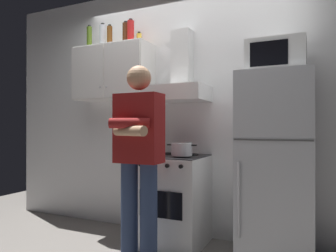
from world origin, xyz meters
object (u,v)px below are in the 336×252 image
Objects in this scene: range_hood at (179,82)px; bottle_vodka_clear at (103,37)px; upper_cabinet at (113,73)px; refrigerator at (276,167)px; bottle_olive_oil at (89,37)px; bottle_beer_brown at (110,36)px; stove_oven at (174,199)px; person_standing at (138,157)px; bottle_rum_dark at (126,34)px; bottle_spice_jar at (139,38)px; cooking_pot at (182,149)px; bottle_soda_red at (131,32)px; microwave at (276,57)px.

bottle_vodka_clear reaches higher than range_hood.
bottle_vodka_clear is (-0.17, 0.04, 0.44)m from upper_cabinet.
refrigerator is 2.48m from bottle_olive_oil.
stove_oven is at bearing -7.72° from bottle_beer_brown.
stove_oven is 0.53× the size of person_standing.
bottle_rum_dark is at bearing 16.69° from bottle_beer_brown.
bottle_spice_jar is (-0.47, 0.14, 1.67)m from stove_oven.
cooking_pot is at bearing -62.12° from range_hood.
bottle_olive_oil is at bearing -173.95° from upper_cabinet.
stove_oven is 2.02m from bottle_vodka_clear.
bottle_olive_oil is 0.64m from bottle_spice_jar.
bottle_soda_red is (-1.51, 0.11, 1.38)m from refrigerator.
bottle_soda_red is (-0.56, 0.11, 1.75)m from stove_oven.
refrigerator is 2.38m from bottle_vodka_clear.
range_hood is 0.72m from cooking_pot.
refrigerator is 2.13m from bottle_rum_dark.
refrigerator is 2.25m from bottle_beer_brown.
refrigerator is 6.53× the size of bottle_beer_brown.
person_standing is (-0.05, -0.73, -0.70)m from range_hood.
bottle_rum_dark is at bearing 176.50° from range_hood.
bottle_vodka_clear reaches higher than upper_cabinet.
bottle_olive_oil is (-0.31, -0.03, 0.43)m from upper_cabinet.
bottle_rum_dark is 0.11m from bottle_soda_red.
range_hood is 0.47× the size of refrigerator.
cooking_pot is 1.44m from bottle_soda_red.
bottle_beer_brown is 1.97× the size of bottle_spice_jar.
cooking_pot is 1.77m from bottle_olive_oil.
bottle_vodka_clear is at bearing 175.08° from refrigerator.
refrigerator reaches higher than stove_oven.
stove_oven is at bearing -14.18° from bottle_rum_dark.
microwave is 1.68m from bottle_rum_dark.
stove_oven is 2.07m from bottle_olive_oil.
refrigerator is at bearing -5.63° from bottle_spice_jar.
microwave is 1.79× the size of bottle_olive_oil.
range_hood is 1.01m from bottle_beer_brown.
cooking_pot reaches higher than stove_oven.
bottle_vodka_clear reaches higher than refrigerator.
microwave is 1.78× the size of bottle_soda_red.
upper_cabinet is 1.20× the size of range_hood.
cooking_pot is (0.13, -0.12, 0.50)m from stove_oven.
bottle_rum_dark is 2.20× the size of bottle_spice_jar.
stove_oven is 1.82× the size of microwave.
bottle_vodka_clear reaches higher than bottle_beer_brown.
person_standing is (-0.05, -0.61, 0.47)m from stove_oven.
stove_oven is at bearing -178.85° from microwave.
range_hood is 2.55× the size of bottle_vodka_clear.
bottle_beer_brown is (-1.79, 0.09, 0.43)m from microwave.
bottle_vodka_clear is 0.51m from bottle_spice_jar.
cooking_pot is at bearing -14.49° from bottle_vodka_clear.
upper_cabinet is at bearing 6.05° from bottle_olive_oil.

